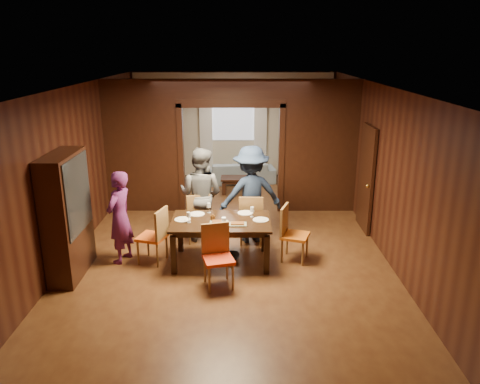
{
  "coord_description": "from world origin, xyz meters",
  "views": [
    {
      "loc": [
        0.21,
        -8.41,
        3.57
      ],
      "look_at": [
        0.2,
        -0.4,
        1.05
      ],
      "focal_mm": 35.0,
      "sensor_mm": 36.0,
      "label": 1
    }
  ],
  "objects_px": {
    "person_grey": "(201,195)",
    "dining_table": "(221,241)",
    "chair_left": "(152,235)",
    "chair_far_r": "(251,219)",
    "chair_far_l": "(197,216)",
    "coffee_table": "(237,185)",
    "chair_near": "(218,257)",
    "person_navy": "(251,194)",
    "person_purple": "(120,217)",
    "chair_right": "(295,234)",
    "hutch": "(67,216)",
    "sofa": "(239,172)"
  },
  "relations": [
    {
      "from": "chair_right",
      "to": "chair_far_l",
      "type": "distance_m",
      "value": 1.96
    },
    {
      "from": "chair_right",
      "to": "chair_near",
      "type": "relative_size",
      "value": 1.0
    },
    {
      "from": "chair_far_l",
      "to": "chair_far_r",
      "type": "bearing_deg",
      "value": 156.58
    },
    {
      "from": "person_grey",
      "to": "chair_far_l",
      "type": "distance_m",
      "value": 0.42
    },
    {
      "from": "person_navy",
      "to": "coffee_table",
      "type": "height_order",
      "value": "person_navy"
    },
    {
      "from": "person_purple",
      "to": "person_grey",
      "type": "distance_m",
      "value": 1.61
    },
    {
      "from": "chair_right",
      "to": "chair_far_r",
      "type": "distance_m",
      "value": 1.05
    },
    {
      "from": "chair_left",
      "to": "chair_far_r",
      "type": "relative_size",
      "value": 1.0
    },
    {
      "from": "dining_table",
      "to": "chair_left",
      "type": "bearing_deg",
      "value": 179.68
    },
    {
      "from": "coffee_table",
      "to": "chair_near",
      "type": "distance_m",
      "value": 4.82
    },
    {
      "from": "person_grey",
      "to": "coffee_table",
      "type": "bearing_deg",
      "value": -81.4
    },
    {
      "from": "dining_table",
      "to": "chair_far_l",
      "type": "height_order",
      "value": "chair_far_l"
    },
    {
      "from": "person_navy",
      "to": "chair_left",
      "type": "xyz_separation_m",
      "value": [
        -1.7,
        -0.94,
        -0.43
      ]
    },
    {
      "from": "chair_far_l",
      "to": "chair_left",
      "type": "bearing_deg",
      "value": 36.54
    },
    {
      "from": "person_grey",
      "to": "dining_table",
      "type": "distance_m",
      "value": 1.19
    },
    {
      "from": "chair_far_r",
      "to": "person_grey",
      "type": "bearing_deg",
      "value": -7.78
    },
    {
      "from": "dining_table",
      "to": "coffee_table",
      "type": "distance_m",
      "value": 3.97
    },
    {
      "from": "sofa",
      "to": "chair_right",
      "type": "height_order",
      "value": "chair_right"
    },
    {
      "from": "sofa",
      "to": "hutch",
      "type": "xyz_separation_m",
      "value": [
        -2.69,
        -5.35,
        0.72
      ]
    },
    {
      "from": "person_grey",
      "to": "person_navy",
      "type": "relative_size",
      "value": 0.98
    },
    {
      "from": "person_purple",
      "to": "chair_right",
      "type": "bearing_deg",
      "value": 109.68
    },
    {
      "from": "person_navy",
      "to": "chair_far_l",
      "type": "xyz_separation_m",
      "value": [
        -1.02,
        -0.01,
        -0.43
      ]
    },
    {
      "from": "chair_right",
      "to": "chair_near",
      "type": "bearing_deg",
      "value": 145.23
    },
    {
      "from": "person_navy",
      "to": "dining_table",
      "type": "xyz_separation_m",
      "value": [
        -0.52,
        -0.94,
        -0.54
      ]
    },
    {
      "from": "coffee_table",
      "to": "hutch",
      "type": "distance_m",
      "value": 5.18
    },
    {
      "from": "person_navy",
      "to": "chair_near",
      "type": "relative_size",
      "value": 1.89
    },
    {
      "from": "person_navy",
      "to": "chair_right",
      "type": "xyz_separation_m",
      "value": [
        0.74,
        -0.87,
        -0.43
      ]
    },
    {
      "from": "dining_table",
      "to": "chair_far_l",
      "type": "distance_m",
      "value": 1.06
    },
    {
      "from": "chair_near",
      "to": "hutch",
      "type": "distance_m",
      "value": 2.49
    },
    {
      "from": "chair_far_r",
      "to": "chair_far_l",
      "type": "bearing_deg",
      "value": -3.88
    },
    {
      "from": "person_navy",
      "to": "dining_table",
      "type": "height_order",
      "value": "person_navy"
    },
    {
      "from": "person_navy",
      "to": "chair_near",
      "type": "bearing_deg",
      "value": 60.04
    },
    {
      "from": "person_grey",
      "to": "chair_left",
      "type": "xyz_separation_m",
      "value": [
        -0.77,
        -0.98,
        -0.41
      ]
    },
    {
      "from": "coffee_table",
      "to": "person_purple",
      "type": "bearing_deg",
      "value": -116.39
    },
    {
      "from": "chair_left",
      "to": "person_grey",
      "type": "bearing_deg",
      "value": 158.78
    },
    {
      "from": "chair_right",
      "to": "chair_left",
      "type": "bearing_deg",
      "value": 110.75
    },
    {
      "from": "chair_far_r",
      "to": "hutch",
      "type": "distance_m",
      "value": 3.23
    },
    {
      "from": "chair_right",
      "to": "chair_near",
      "type": "height_order",
      "value": "same"
    },
    {
      "from": "person_navy",
      "to": "chair_far_r",
      "type": "bearing_deg",
      "value": 78.91
    },
    {
      "from": "person_grey",
      "to": "chair_near",
      "type": "xyz_separation_m",
      "value": [
        0.41,
        -1.84,
        -0.41
      ]
    },
    {
      "from": "hutch",
      "to": "person_grey",
      "type": "bearing_deg",
      "value": 35.43
    },
    {
      "from": "chair_left",
      "to": "hutch",
      "type": "xyz_separation_m",
      "value": [
        -1.23,
        -0.44,
        0.52
      ]
    },
    {
      "from": "person_grey",
      "to": "dining_table",
      "type": "height_order",
      "value": "person_grey"
    },
    {
      "from": "chair_left",
      "to": "chair_near",
      "type": "xyz_separation_m",
      "value": [
        1.17,
        -0.86,
        0.0
      ]
    },
    {
      "from": "person_navy",
      "to": "chair_far_l",
      "type": "relative_size",
      "value": 1.89
    },
    {
      "from": "sofa",
      "to": "coffee_table",
      "type": "xyz_separation_m",
      "value": [
        -0.04,
        -0.96,
        -0.08
      ]
    },
    {
      "from": "person_grey",
      "to": "hutch",
      "type": "relative_size",
      "value": 0.9
    },
    {
      "from": "person_purple",
      "to": "chair_far_l",
      "type": "height_order",
      "value": "person_purple"
    },
    {
      "from": "chair_left",
      "to": "hutch",
      "type": "height_order",
      "value": "hutch"
    },
    {
      "from": "chair_right",
      "to": "chair_far_r",
      "type": "height_order",
      "value": "same"
    }
  ]
}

